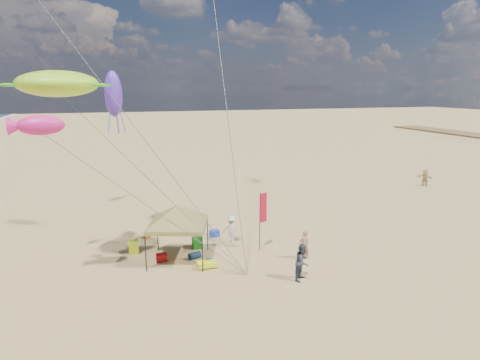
{
  "coord_description": "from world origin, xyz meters",
  "views": [
    {
      "loc": [
        -6.33,
        -16.22,
        8.56
      ],
      "look_at": [
        0.0,
        3.0,
        4.0
      ],
      "focal_mm": 30.56,
      "sensor_mm": 36.0,
      "label": 1
    }
  ],
  "objects_px": {
    "beach_cart": "(207,264)",
    "person_near_c": "(231,229)",
    "cooler_red": "(162,258)",
    "person_near_a": "(304,244)",
    "chair_green": "(197,242)",
    "person_near_b": "(303,262)",
    "chair_yellow": "(133,247)",
    "feather_flag": "(262,212)",
    "cooler_blue": "(214,233)",
    "canopy_tent": "(177,207)",
    "person_far_c": "(425,178)"
  },
  "relations": [
    {
      "from": "cooler_red",
      "to": "chair_yellow",
      "type": "distance_m",
      "value": 1.96
    },
    {
      "from": "cooler_red",
      "to": "person_near_b",
      "type": "relative_size",
      "value": 0.31
    },
    {
      "from": "cooler_red",
      "to": "beach_cart",
      "type": "bearing_deg",
      "value": -37.12
    },
    {
      "from": "canopy_tent",
      "to": "person_near_b",
      "type": "distance_m",
      "value": 6.61
    },
    {
      "from": "beach_cart",
      "to": "feather_flag",
      "type": "bearing_deg",
      "value": 21.83
    },
    {
      "from": "cooler_red",
      "to": "person_near_a",
      "type": "bearing_deg",
      "value": -16.06
    },
    {
      "from": "feather_flag",
      "to": "cooler_red",
      "type": "bearing_deg",
      "value": 178.66
    },
    {
      "from": "person_near_c",
      "to": "canopy_tent",
      "type": "bearing_deg",
      "value": 48.67
    },
    {
      "from": "canopy_tent",
      "to": "cooler_red",
      "type": "height_order",
      "value": "canopy_tent"
    },
    {
      "from": "chair_green",
      "to": "person_near_c",
      "type": "xyz_separation_m",
      "value": [
        2.03,
        0.28,
        0.43
      ]
    },
    {
      "from": "person_near_c",
      "to": "person_near_b",
      "type": "bearing_deg",
      "value": 130.38
    },
    {
      "from": "person_near_a",
      "to": "person_near_b",
      "type": "height_order",
      "value": "person_near_b"
    },
    {
      "from": "person_near_a",
      "to": "person_far_c",
      "type": "xyz_separation_m",
      "value": [
        17.61,
        11.09,
        -0.03
      ]
    },
    {
      "from": "cooler_red",
      "to": "person_near_c",
      "type": "distance_m",
      "value": 4.41
    },
    {
      "from": "person_near_a",
      "to": "canopy_tent",
      "type": "bearing_deg",
      "value": -28.13
    },
    {
      "from": "chair_yellow",
      "to": "person_near_b",
      "type": "xyz_separation_m",
      "value": [
        7.11,
        -5.54,
        0.51
      ]
    },
    {
      "from": "feather_flag",
      "to": "person_near_b",
      "type": "distance_m",
      "value": 4.15
    },
    {
      "from": "canopy_tent",
      "to": "beach_cart",
      "type": "xyz_separation_m",
      "value": [
        1.11,
        -1.35,
        -2.59
      ]
    },
    {
      "from": "feather_flag",
      "to": "person_near_c",
      "type": "relative_size",
      "value": 2.06
    },
    {
      "from": "cooler_red",
      "to": "cooler_blue",
      "type": "xyz_separation_m",
      "value": [
        3.44,
        2.57,
        0.0
      ]
    },
    {
      "from": "feather_flag",
      "to": "chair_yellow",
      "type": "height_order",
      "value": "feather_flag"
    },
    {
      "from": "cooler_blue",
      "to": "person_far_c",
      "type": "relative_size",
      "value": 0.36
    },
    {
      "from": "chair_green",
      "to": "beach_cart",
      "type": "distance_m",
      "value": 2.65
    },
    {
      "from": "canopy_tent",
      "to": "feather_flag",
      "type": "bearing_deg",
      "value": 0.25
    },
    {
      "from": "cooler_blue",
      "to": "beach_cart",
      "type": "bearing_deg",
      "value": -109.82
    },
    {
      "from": "cooler_red",
      "to": "person_near_b",
      "type": "bearing_deg",
      "value": -34.77
    },
    {
      "from": "chair_yellow",
      "to": "person_near_a",
      "type": "height_order",
      "value": "person_near_a"
    },
    {
      "from": "feather_flag",
      "to": "chair_green",
      "type": "distance_m",
      "value": 3.96
    },
    {
      "from": "beach_cart",
      "to": "person_near_a",
      "type": "height_order",
      "value": "person_near_a"
    },
    {
      "from": "beach_cart",
      "to": "person_near_c",
      "type": "distance_m",
      "value": 3.67
    },
    {
      "from": "feather_flag",
      "to": "person_near_b",
      "type": "height_order",
      "value": "feather_flag"
    },
    {
      "from": "cooler_red",
      "to": "beach_cart",
      "type": "xyz_separation_m",
      "value": [
        1.98,
        -1.5,
        0.01
      ]
    },
    {
      "from": "chair_green",
      "to": "person_far_c",
      "type": "height_order",
      "value": "person_far_c"
    },
    {
      "from": "cooler_red",
      "to": "beach_cart",
      "type": "relative_size",
      "value": 0.6
    },
    {
      "from": "beach_cart",
      "to": "person_far_c",
      "type": "bearing_deg",
      "value": 25.08
    },
    {
      "from": "chair_yellow",
      "to": "beach_cart",
      "type": "xyz_separation_m",
      "value": [
        3.25,
        -2.98,
        -0.15
      ]
    },
    {
      "from": "person_near_a",
      "to": "person_near_b",
      "type": "distance_m",
      "value": 2.34
    },
    {
      "from": "cooler_red",
      "to": "person_near_a",
      "type": "xyz_separation_m",
      "value": [
        6.97,
        -2.01,
        0.6
      ]
    },
    {
      "from": "canopy_tent",
      "to": "person_near_b",
      "type": "bearing_deg",
      "value": -38.15
    },
    {
      "from": "cooler_blue",
      "to": "person_near_c",
      "type": "relative_size",
      "value": 0.35
    },
    {
      "from": "cooler_blue",
      "to": "person_near_a",
      "type": "distance_m",
      "value": 5.81
    },
    {
      "from": "cooler_blue",
      "to": "chair_yellow",
      "type": "distance_m",
      "value": 4.84
    },
    {
      "from": "chair_green",
      "to": "person_near_b",
      "type": "xyz_separation_m",
      "value": [
        3.74,
        -5.2,
        0.51
      ]
    },
    {
      "from": "person_near_b",
      "to": "canopy_tent",
      "type": "bearing_deg",
      "value": 100.33
    },
    {
      "from": "canopy_tent",
      "to": "cooler_blue",
      "type": "distance_m",
      "value": 4.56
    },
    {
      "from": "person_far_c",
      "to": "person_near_a",
      "type": "bearing_deg",
      "value": -90.5
    },
    {
      "from": "feather_flag",
      "to": "person_near_b",
      "type": "relative_size",
      "value": 1.86
    },
    {
      "from": "chair_yellow",
      "to": "canopy_tent",
      "type": "bearing_deg",
      "value": -37.34
    },
    {
      "from": "chair_yellow",
      "to": "cooler_blue",
      "type": "bearing_deg",
      "value": 13.0
    },
    {
      "from": "person_near_c",
      "to": "cooler_red",
      "type": "bearing_deg",
      "value": 42.04
    }
  ]
}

